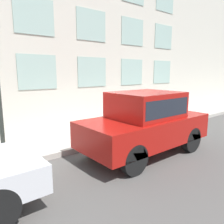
{
  "coord_description": "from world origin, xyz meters",
  "views": [
    {
      "loc": [
        -5.99,
        4.79,
        2.61
      ],
      "look_at": [
        0.45,
        -0.47,
        1.09
      ],
      "focal_mm": 35.0,
      "sensor_mm": 36.0,
      "label": 1
    }
  ],
  "objects": [
    {
      "name": "ground_plane",
      "position": [
        0.0,
        0.0,
        0.0
      ],
      "size": [
        80.0,
        80.0,
        0.0
      ],
      "primitive_type": "plane",
      "color": "#514F4C"
    },
    {
      "name": "sidewalk",
      "position": [
        1.55,
        0.0,
        0.09
      ],
      "size": [
        3.1,
        60.0,
        0.18
      ],
      "color": "#B2ADA3",
      "rests_on": "ground_plane"
    },
    {
      "name": "building_facade",
      "position": [
        3.25,
        0.0,
        4.32
      ],
      "size": [
        0.33,
        40.0,
        8.63
      ],
      "color": "beige",
      "rests_on": "ground_plane"
    },
    {
      "name": "fire_hydrant",
      "position": [
        0.39,
        -0.17,
        0.58
      ],
      "size": [
        0.27,
        0.4,
        0.78
      ],
      "color": "#2D7260",
      "rests_on": "sidewalk"
    },
    {
      "name": "person",
      "position": [
        0.51,
        -0.76,
        1.0
      ],
      "size": [
        0.33,
        0.22,
        1.37
      ],
      "rotation": [
        0.0,
        0.0,
        2.42
      ],
      "color": "#998466",
      "rests_on": "sidewalk"
    },
    {
      "name": "parked_car_red_near",
      "position": [
        -1.42,
        -0.3,
        1.09
      ],
      "size": [
        1.94,
        4.29,
        2.01
      ],
      "color": "black",
      "rests_on": "ground_plane"
    }
  ]
}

